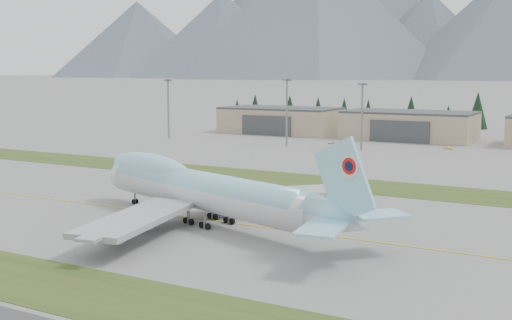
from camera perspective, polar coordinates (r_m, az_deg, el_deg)
The scene contains 11 objects.
ground at distance 108.63m, azimuth -0.56°, elevation -5.83°, with size 7000.00×7000.00×0.00m, color slate.
grass_strip_near at distance 79.19m, azimuth -14.54°, elevation -11.36°, with size 400.00×14.00×0.08m, color #304719.
grass_strip_far at distance 148.61m, azimuth 8.04°, elevation -2.18°, with size 400.00×18.00×0.08m, color #304719.
taxiway_line_main at distance 108.63m, azimuth -0.56°, elevation -5.83°, with size 400.00×0.40×0.02m, color gold.
boeing_747_freighter at distance 109.90m, azimuth -4.74°, elevation -2.67°, with size 65.13×53.81×17.23m.
hangar_left at distance 271.53m, azimuth 2.21°, elevation 3.57°, with size 48.00×26.60×10.80m.
hangar_center at distance 251.64m, azimuth 13.47°, elevation 3.02°, with size 48.00×26.60×10.80m.
floodlight_masts at distance 212.09m, azimuth 10.81°, elevation 5.13°, with size 203.04×8.56×24.10m.
service_vehicle_a at distance 231.80m, azimuth 6.71°, elevation 1.45°, with size 1.24×3.08×1.05m, color silver.
service_vehicle_b at distance 223.58m, azimuth 16.72°, elevation 0.93°, with size 1.09×3.11×1.03m, color gold.
conifer_belt at distance 307.34m, azimuth 20.28°, elevation 3.91°, with size 266.05×15.46×16.83m.
Camera 1 is at (52.13, -91.77, 25.75)m, focal length 45.00 mm.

